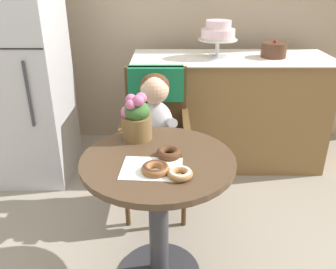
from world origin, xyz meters
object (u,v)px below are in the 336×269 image
object	(u,v)px
cafe_table	(158,196)
round_layer_cake	(273,50)
flower_vase	(136,118)
seated_child	(154,122)
tiered_cake_stand	(217,33)
donut_side	(179,173)
refrigerator	(17,70)
donut_front	(155,168)
donut_mid	(168,153)
wicker_chair	(155,118)

from	to	relation	value
cafe_table	round_layer_cake	size ratio (longest dim) A/B	3.73
flower_vase	round_layer_cake	bearing A→B (deg)	48.08
seated_child	round_layer_cake	xyz separation A→B (m)	(0.89, 0.76, 0.28)
tiered_cake_stand	flower_vase	bearing A→B (deg)	-116.29
donut_side	refrigerator	xyz separation A→B (m)	(-1.15, 1.27, 0.11)
donut_front	seated_child	bearing A→B (deg)	92.14
tiered_cake_stand	round_layer_cake	world-z (taller)	tiered_cake_stand
cafe_table	seated_child	bearing A→B (deg)	93.38
donut_front	donut_side	distance (m)	0.11
donut_front	donut_side	xyz separation A→B (m)	(0.10, -0.04, -0.00)
seated_child	donut_front	xyz separation A→B (m)	(0.02, -0.66, 0.06)
cafe_table	round_layer_cake	world-z (taller)	round_layer_cake
donut_front	round_layer_cake	xyz separation A→B (m)	(0.87, 1.43, 0.21)
cafe_table	refrigerator	world-z (taller)	refrigerator
cafe_table	donut_mid	world-z (taller)	donut_mid
seated_child	donut_side	xyz separation A→B (m)	(0.13, -0.70, 0.06)
cafe_table	donut_mid	xyz separation A→B (m)	(0.05, 0.01, 0.23)
wicker_chair	tiered_cake_stand	world-z (taller)	tiered_cake_stand
cafe_table	round_layer_cake	xyz separation A→B (m)	(0.86, 1.30, 0.45)
donut_side	tiered_cake_stand	xyz separation A→B (m)	(0.33, 1.47, 0.34)
donut_front	flower_vase	xyz separation A→B (m)	(-0.10, 0.34, 0.09)
donut_front	donut_mid	size ratio (longest dim) A/B	1.04
wicker_chair	donut_side	size ratio (longest dim) A/B	8.82
wicker_chair	refrigerator	size ratio (longest dim) A/B	0.56
donut_front	flower_vase	world-z (taller)	flower_vase
donut_front	refrigerator	world-z (taller)	refrigerator
seated_child	donut_front	distance (m)	0.67
seated_child	donut_front	world-z (taller)	seated_child
donut_mid	round_layer_cake	xyz separation A→B (m)	(0.81, 1.28, 0.21)
donut_front	tiered_cake_stand	xyz separation A→B (m)	(0.43, 1.43, 0.34)
cafe_table	tiered_cake_stand	size ratio (longest dim) A/B	2.40
refrigerator	wicker_chair	bearing A→B (deg)	-21.88
seated_child	donut_mid	bearing A→B (deg)	-81.05
wicker_chair	donut_front	bearing A→B (deg)	-91.74
flower_vase	donut_mid	bearing A→B (deg)	-51.23
cafe_table	refrigerator	xyz separation A→B (m)	(-1.05, 1.10, 0.34)
donut_front	flower_vase	distance (m)	0.37
seated_child	flower_vase	size ratio (longest dim) A/B	2.98
donut_side	donut_mid	bearing A→B (deg)	104.45
wicker_chair	refrigerator	world-z (taller)	refrigerator
donut_side	round_layer_cake	bearing A→B (deg)	62.45
donut_front	donut_mid	world-z (taller)	same
donut_side	flower_vase	bearing A→B (deg)	118.67
cafe_table	seated_child	size ratio (longest dim) A/B	0.99
wicker_chair	flower_vase	bearing A→B (deg)	-103.01
donut_mid	flower_vase	world-z (taller)	flower_vase
tiered_cake_stand	refrigerator	distance (m)	1.51
wicker_chair	donut_side	xyz separation A→B (m)	(0.13, -0.86, 0.10)
flower_vase	tiered_cake_stand	xyz separation A→B (m)	(0.54, 1.09, 0.25)
round_layer_cake	refrigerator	world-z (taller)	refrigerator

